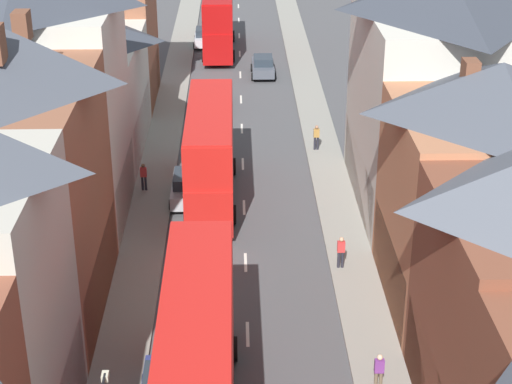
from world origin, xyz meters
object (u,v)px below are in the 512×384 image
double_decker_bus_lead (218,20)px  car_mid_black (263,66)px  pedestrian_mid_right (341,251)px  pedestrian_far_left (144,176)px  car_mid_white (188,186)px  double_decker_bus_far_approaching (210,152)px  pedestrian_far_right (316,136)px  pedestrian_mid_left (379,371)px  double_decker_bus_mid_street (198,351)px  car_parked_left_b (216,96)px  car_near_silver (204,37)px

double_decker_bus_lead → car_mid_black: size_ratio=2.77×
double_decker_bus_lead → pedestrian_mid_right: 38.05m
pedestrian_far_left → car_mid_black: bearing=71.0°
double_decker_bus_lead → car_mid_white: 29.75m
double_decker_bus_lead → pedestrian_mid_right: size_ratio=6.71×
double_decker_bus_lead → car_mid_white: bearing=-92.5°
double_decker_bus_far_approaching → pedestrian_mid_right: (6.29, -7.97, -1.78)m
double_decker_bus_far_approaching → pedestrian_far_right: double_decker_bus_far_approaching is taller
car_mid_white → pedestrian_mid_right: bearing=-45.9°
car_mid_black → pedestrian_mid_left: size_ratio=2.42×
double_decker_bus_mid_street → pedestrian_far_right: bearing=75.5°
car_mid_black → pedestrian_mid_right: 30.56m
pedestrian_mid_right → car_mid_black: bearing=95.0°
double_decker_bus_far_approaching → pedestrian_far_right: (6.44, 6.70, -1.78)m
car_parked_left_b → pedestrian_mid_left: 33.04m
double_decker_bus_mid_street → car_parked_left_b: 33.51m
pedestrian_far_left → pedestrian_far_right: bearing=29.4°
double_decker_bus_lead → car_mid_black: 8.16m
car_mid_white → pedestrian_mid_right: size_ratio=2.67×
pedestrian_mid_right → car_near_silver: bearing=100.9°
pedestrian_far_left → car_near_silver: bearing=85.3°
double_decker_bus_mid_street → double_decker_bus_lead: bearing=90.0°
pedestrian_far_right → pedestrian_mid_right: bearing=-90.6°
double_decker_bus_lead → pedestrian_far_left: double_decker_bus_lead is taller
car_mid_black → car_mid_white: car_mid_white is taller
pedestrian_far_right → pedestrian_mid_left: bearing=-89.5°
car_near_silver → pedestrian_mid_left: 49.26m
double_decker_bus_lead → pedestrian_far_left: bearing=-97.6°
double_decker_bus_mid_street → double_decker_bus_far_approaching: 18.23m
double_decker_bus_far_approaching → car_mid_black: 22.85m
double_decker_bus_mid_street → pedestrian_mid_left: 6.97m
car_near_silver → car_mid_black: size_ratio=1.05×
double_decker_bus_lead → double_decker_bus_mid_street: 47.75m
car_near_silver → car_parked_left_b: car_parked_left_b is taller
double_decker_bus_far_approaching → car_near_silver: (-1.29, 31.47, -2.00)m
double_decker_bus_lead → car_near_silver: size_ratio=2.65×
car_parked_left_b → pedestrian_mid_left: (6.64, -32.37, 0.21)m
double_decker_bus_far_approaching → pedestrian_far_right: 9.47m
pedestrian_mid_right → double_decker_bus_mid_street: bearing=-121.5°
double_decker_bus_mid_street → car_near_silver: 49.76m
double_decker_bus_mid_street → car_parked_left_b: size_ratio=2.42×
double_decker_bus_mid_street → pedestrian_mid_right: size_ratio=6.71×
double_decker_bus_lead → pedestrian_mid_right: bearing=-80.5°
pedestrian_mid_right → pedestrian_far_left: size_ratio=1.00×
double_decker_bus_mid_street → car_mid_white: bearing=94.1°
car_mid_black → pedestrian_far_left: (-7.41, -21.55, 0.21)m
double_decker_bus_mid_street → pedestrian_far_left: size_ratio=6.71×
double_decker_bus_mid_street → pedestrian_far_right: 25.82m
pedestrian_mid_left → pedestrian_far_right: bearing=90.5°
double_decker_bus_mid_street → car_mid_black: 40.91m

